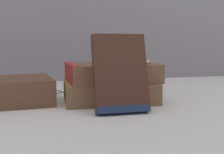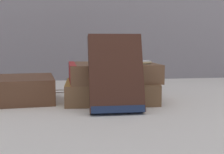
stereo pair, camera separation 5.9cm
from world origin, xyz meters
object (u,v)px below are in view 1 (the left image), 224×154
at_px(book_flat_bottom, 107,91).
at_px(pocket_watch, 136,62).
at_px(book_flat_top, 109,72).
at_px(book_leaning_front, 120,76).
at_px(reading_glasses, 64,92).

relative_size(book_flat_bottom, pocket_watch, 3.08).
distance_m(book_flat_bottom, book_flat_top, 0.04).
relative_size(book_leaning_front, reading_glasses, 1.28).
bearing_deg(book_flat_top, book_flat_bottom, -144.56).
bearing_deg(pocket_watch, reading_glasses, 133.21).
xyz_separation_m(book_flat_top, book_leaning_front, (-0.00, -0.11, 0.00)).
distance_m(book_flat_bottom, book_leaning_front, 0.11).
bearing_deg(book_flat_top, pocket_watch, -20.03).
height_order(book_flat_top, pocket_watch, pocket_watch).
relative_size(pocket_watch, reading_glasses, 0.57).
relative_size(book_flat_bottom, reading_glasses, 1.77).
bearing_deg(pocket_watch, book_leaning_front, -122.83).
xyz_separation_m(book_flat_top, pocket_watch, (0.05, -0.02, 0.02)).
relative_size(book_flat_bottom, book_leaning_front, 1.38).
bearing_deg(pocket_watch, book_flat_top, 160.94).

